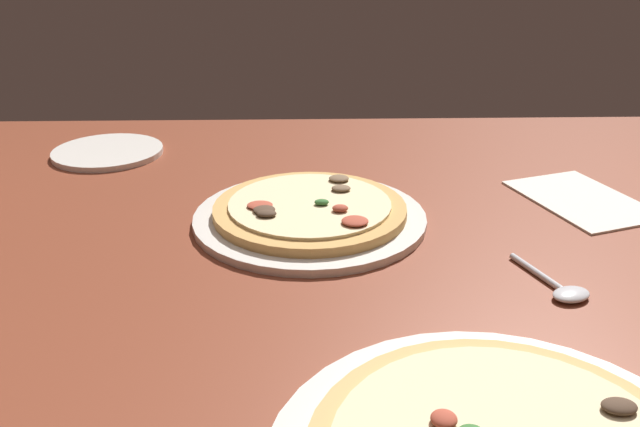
# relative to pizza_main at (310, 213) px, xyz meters

# --- Properties ---
(dining_table) EXTENTS (1.50, 1.10, 0.04)m
(dining_table) POSITION_rel_pizza_main_xyz_m (-0.02, 0.09, -0.03)
(dining_table) COLOR brown
(dining_table) RESTS_ON ground
(pizza_main) EXTENTS (0.29, 0.29, 0.03)m
(pizza_main) POSITION_rel_pizza_main_xyz_m (0.00, 0.00, 0.00)
(pizza_main) COLOR silver
(pizza_main) RESTS_ON dining_table
(side_plate) EXTENTS (0.17, 0.17, 0.01)m
(side_plate) POSITION_rel_pizza_main_xyz_m (0.32, -0.27, -0.01)
(side_plate) COLOR silver
(side_plate) RESTS_ON dining_table
(paper_menu) EXTENTS (0.18, 0.22, 0.00)m
(paper_menu) POSITION_rel_pizza_main_xyz_m (-0.36, -0.06, -0.01)
(paper_menu) COLOR silver
(paper_menu) RESTS_ON dining_table
(spoon) EXTENTS (0.06, 0.11, 0.01)m
(spoon) POSITION_rel_pizza_main_xyz_m (-0.25, 0.18, -0.01)
(spoon) COLOR silver
(spoon) RESTS_ON dining_table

